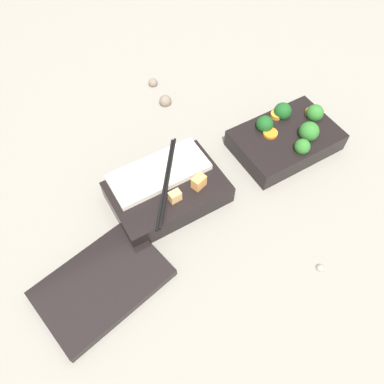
# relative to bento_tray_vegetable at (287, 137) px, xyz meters

# --- Properties ---
(ground_plane) EXTENTS (3.00, 3.00, 0.00)m
(ground_plane) POSITION_rel_bento_tray_vegetable_xyz_m (0.13, -0.01, -0.03)
(ground_plane) COLOR gray
(bento_tray_vegetable) EXTENTS (0.21, 0.14, 0.07)m
(bento_tray_vegetable) POSITION_rel_bento_tray_vegetable_xyz_m (0.00, 0.00, 0.00)
(bento_tray_vegetable) COLOR black
(bento_tray_vegetable) RESTS_ON ground_plane
(bento_tray_rice) EXTENTS (0.21, 0.17, 0.07)m
(bento_tray_rice) POSITION_rel_bento_tray_vegetable_xyz_m (0.27, -0.01, -0.00)
(bento_tray_rice) COLOR black
(bento_tray_rice) RESTS_ON ground_plane
(bento_lid) EXTENTS (0.23, 0.17, 0.02)m
(bento_lid) POSITION_rel_bento_tray_vegetable_xyz_m (0.45, 0.09, -0.02)
(bento_lid) COLOR black
(bento_lid) RESTS_ON ground_plane
(pebble_0) EXTENTS (0.02, 0.02, 0.02)m
(pebble_0) POSITION_rel_bento_tray_vegetable_xyz_m (0.15, -0.31, -0.02)
(pebble_0) COLOR #7A6B5B
(pebble_0) RESTS_ON ground_plane
(pebble_1) EXTENTS (0.03, 0.03, 0.03)m
(pebble_1) POSITION_rel_bento_tray_vegetable_xyz_m (0.15, -0.24, -0.02)
(pebble_1) COLOR #7A6B5B
(pebble_1) RESTS_ON ground_plane
(pebble_2) EXTENTS (0.01, 0.01, 0.01)m
(pebble_2) POSITION_rel_bento_tray_vegetable_xyz_m (0.12, 0.25, -0.02)
(pebble_2) COLOR gray
(pebble_2) RESTS_ON ground_plane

